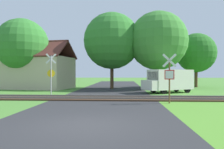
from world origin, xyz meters
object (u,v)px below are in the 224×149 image
(tree_center, at_px, (112,41))
(tree_right, at_px, (158,41))
(stop_sign_near, at_px, (169,76))
(crossing_sign_far, at_px, (51,72))
(tree_far, at_px, (196,53))
(house, at_px, (40,72))
(tree_left, at_px, (22,45))
(mail_truck, at_px, (169,80))

(tree_center, bearing_deg, tree_right, -6.99)
(stop_sign_near, relative_size, tree_right, 0.34)
(crossing_sign_far, xyz_separation_m, tree_far, (15.84, 11.93, 2.60))
(crossing_sign_far, distance_m, house, 9.34)
(tree_right, height_order, tree_far, tree_right)
(tree_far, relative_size, tree_left, 0.87)
(crossing_sign_far, relative_size, house, 0.42)
(house, distance_m, tree_center, 9.62)
(stop_sign_near, distance_m, tree_center, 14.07)
(tree_far, bearing_deg, tree_left, -167.62)
(tree_right, height_order, tree_left, tree_right)
(tree_right, bearing_deg, mail_truck, -85.79)
(tree_center, height_order, mail_truck, tree_center)
(house, xyz_separation_m, tree_center, (8.86, 0.29, 3.74))
(crossing_sign_far, bearing_deg, house, 100.98)
(tree_far, height_order, tree_center, tree_center)
(house, bearing_deg, tree_left, -135.11)
(stop_sign_near, distance_m, mail_truck, 7.61)
(crossing_sign_far, height_order, mail_truck, crossing_sign_far)
(tree_far, relative_size, tree_center, 0.78)
(house, xyz_separation_m, tree_far, (20.05, 3.59, 2.52))
(tree_far, distance_m, mail_truck, 10.70)
(house, height_order, tree_right, tree_right)
(tree_far, distance_m, tree_left, 22.25)
(house, bearing_deg, tree_far, 20.04)
(stop_sign_near, height_order, house, house)
(tree_right, distance_m, tree_center, 5.52)
(stop_sign_near, relative_size, tree_far, 0.43)
(tree_left, relative_size, mail_truck, 1.60)
(crossing_sign_far, relative_size, tree_left, 0.43)
(stop_sign_near, relative_size, tree_center, 0.34)
(stop_sign_near, relative_size, mail_truck, 0.61)
(tree_right, relative_size, tree_center, 0.99)
(tree_left, height_order, mail_truck, tree_left)
(crossing_sign_far, distance_m, tree_right, 13.40)
(mail_truck, bearing_deg, tree_center, 19.37)
(crossing_sign_far, distance_m, mail_truck, 11.01)
(crossing_sign_far, bearing_deg, tree_far, 21.20)
(tree_left, bearing_deg, tree_far, 12.38)
(tree_right, bearing_deg, tree_left, -177.16)
(stop_sign_near, xyz_separation_m, tree_far, (6.86, 16.06, 2.85))
(stop_sign_near, height_order, crossing_sign_far, crossing_sign_far)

